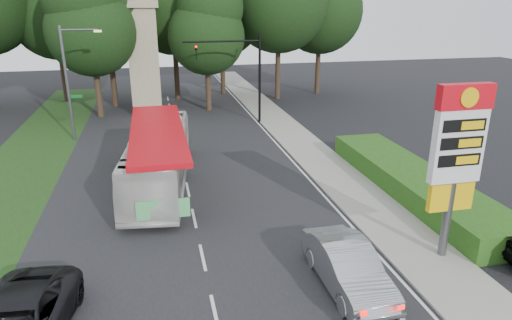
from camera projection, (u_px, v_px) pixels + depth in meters
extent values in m
cube|color=black|center=(186.00, 183.00, 25.27)|extent=(14.00, 80.00, 0.02)
cube|color=gray|center=(330.00, 170.00, 27.04)|extent=(3.00, 80.00, 0.12)
cube|color=#193814|center=(27.00, 160.00, 28.81)|extent=(5.00, 50.00, 0.02)
cube|color=#224713|center=(413.00, 182.00, 23.80)|extent=(3.00, 14.00, 1.20)
cylinder|color=#59595E|center=(447.00, 220.00, 17.47)|extent=(0.32, 0.32, 3.20)
cube|color=#EBB50C|center=(450.00, 196.00, 17.14)|extent=(1.80, 0.25, 1.10)
cube|color=silver|center=(458.00, 146.00, 16.48)|extent=(2.00, 0.35, 2.80)
cube|color=red|center=(466.00, 96.00, 15.88)|extent=(2.10, 0.40, 0.90)
cylinder|color=#EBB50C|center=(470.00, 98.00, 15.68)|extent=(0.70, 0.05, 0.70)
cube|color=black|center=(465.00, 126.00, 16.04)|extent=(1.70, 0.04, 0.45)
cube|color=black|center=(462.00, 143.00, 16.25)|extent=(1.70, 0.04, 0.45)
cube|color=black|center=(459.00, 160.00, 16.47)|extent=(1.70, 0.04, 0.45)
cylinder|color=black|center=(260.00, 79.00, 36.59)|extent=(0.20, 0.20, 7.20)
cylinder|color=black|center=(222.00, 41.00, 34.98)|extent=(6.00, 0.14, 0.14)
imported|color=black|center=(196.00, 45.00, 34.64)|extent=(0.18, 0.22, 1.10)
sphere|color=#FF0C05|center=(196.00, 47.00, 34.53)|extent=(0.18, 0.18, 0.18)
cylinder|color=#59595E|center=(67.00, 85.00, 31.65)|extent=(0.20, 0.20, 8.00)
cylinder|color=#59595E|center=(79.00, 30.00, 30.68)|extent=(2.40, 0.12, 0.12)
cube|color=#FFE599|center=(98.00, 31.00, 30.96)|extent=(0.50, 0.22, 0.14)
cube|color=#0C591E|center=(76.00, 96.00, 32.01)|extent=(0.85, 0.04, 0.22)
cube|color=#0C591E|center=(71.00, 100.00, 32.43)|extent=(0.04, 0.85, 0.22)
cube|color=gray|center=(144.00, 62.00, 39.94)|extent=(2.50, 2.50, 9.00)
cube|color=gray|center=(140.00, 4.00, 38.35)|extent=(3.00, 3.00, 0.60)
cylinder|color=#2D2116|center=(63.00, 74.00, 45.30)|extent=(0.50, 0.50, 5.40)
sphere|color=black|center=(55.00, 15.00, 43.46)|extent=(8.40, 8.40, 8.40)
cylinder|color=#2D2116|center=(112.00, 72.00, 42.48)|extent=(0.50, 0.50, 6.48)
cylinder|color=#2D2116|center=(176.00, 70.00, 45.67)|extent=(0.50, 0.50, 5.94)
sphere|color=black|center=(173.00, 6.00, 43.65)|extent=(9.24, 9.24, 9.24)
cylinder|color=#2D2116|center=(223.00, 69.00, 48.68)|extent=(0.50, 0.50, 5.22)
sphere|color=black|center=(221.00, 17.00, 46.90)|extent=(8.12, 8.12, 8.12)
cylinder|color=#2D2116|center=(278.00, 69.00, 45.89)|extent=(0.50, 0.50, 6.12)
sphere|color=black|center=(279.00, 3.00, 43.81)|extent=(9.52, 9.52, 9.52)
cylinder|color=#2D2116|center=(318.00, 67.00, 48.87)|extent=(0.50, 0.50, 5.58)
sphere|color=black|center=(320.00, 11.00, 46.97)|extent=(8.68, 8.68, 8.68)
cylinder|color=#2D2116|center=(98.00, 90.00, 38.89)|extent=(0.50, 0.50, 4.68)
sphere|color=black|center=(91.00, 32.00, 37.30)|extent=(7.28, 7.28, 7.28)
cylinder|color=#2D2116|center=(208.00, 87.00, 41.40)|extent=(0.50, 0.50, 4.32)
sphere|color=black|center=(207.00, 36.00, 39.93)|extent=(6.72, 6.72, 6.72)
sphere|color=black|center=(206.00, 7.00, 39.14)|extent=(5.76, 5.76, 5.76)
imported|color=silver|center=(159.00, 158.00, 24.45)|extent=(4.06, 11.68, 3.19)
imported|color=#A5A7AD|center=(348.00, 267.00, 15.82)|extent=(1.79, 4.95, 1.62)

